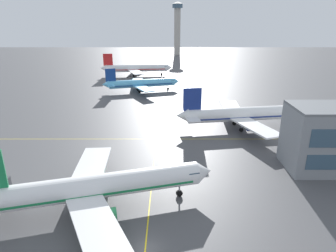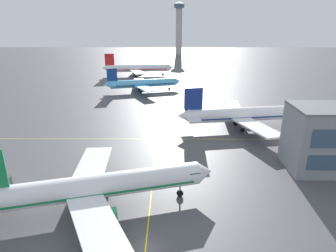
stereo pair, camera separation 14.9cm
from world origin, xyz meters
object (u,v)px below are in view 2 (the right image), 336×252
at_px(airliner_front_gate, 97,187).
at_px(airliner_second_row, 245,114).
at_px(airliner_third_row, 143,83).
at_px(control_tower, 179,25).
at_px(airliner_far_left_stand, 138,68).

height_order(airliner_front_gate, airliner_second_row, airliner_second_row).
distance_m(airliner_second_row, airliner_third_row, 55.16).
bearing_deg(airliner_second_row, airliner_front_gate, -130.64).
relative_size(airliner_second_row, airliner_third_row, 1.20).
xyz_separation_m(airliner_second_row, control_tower, (-13.31, 180.04, 20.20)).
bearing_deg(airliner_far_left_stand, control_tower, 75.88).
relative_size(airliner_second_row, airliner_far_left_stand, 1.01).
bearing_deg(airliner_second_row, airliner_third_row, 125.83).
bearing_deg(airliner_far_left_stand, airliner_third_row, -81.02).
distance_m(airliner_front_gate, control_tower, 219.43).
bearing_deg(airliner_front_gate, control_tower, 85.01).
relative_size(airliner_front_gate, airliner_far_left_stand, 0.99).
relative_size(airliner_front_gate, control_tower, 0.90).
bearing_deg(airliner_second_row, airliner_far_left_stand, 115.05).
bearing_deg(airliner_third_row, airliner_far_left_stand, 98.98).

